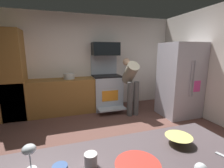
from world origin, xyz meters
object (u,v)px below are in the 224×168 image
(person_cook, at_px, (131,81))
(stock_pot, at_px, (69,76))
(refrigerator, at_px, (180,80))
(oven_range, at_px, (107,91))
(mug_tea, at_px, (91,160))
(wine_glass_near, at_px, (29,151))
(microwave, at_px, (106,49))
(mixing_bowl_large, at_px, (178,140))

(person_cook, xyz_separation_m, stock_pot, (-1.49, 0.57, 0.11))
(person_cook, bearing_deg, refrigerator, -22.43)
(oven_range, xyz_separation_m, stock_pot, (-1.01, 0.01, 0.46))
(refrigerator, height_order, mug_tea, refrigerator)
(wine_glass_near, bearing_deg, person_cook, 55.22)
(microwave, bearing_deg, person_cook, -53.61)
(oven_range, bearing_deg, refrigerator, -32.57)
(oven_range, relative_size, mug_tea, 17.42)
(wine_glass_near, bearing_deg, mixing_bowl_large, -2.08)
(refrigerator, xyz_separation_m, person_cook, (-1.12, 0.46, -0.04))
(mug_tea, relative_size, stock_pot, 0.31)
(mixing_bowl_large, relative_size, wine_glass_near, 1.24)
(refrigerator, bearing_deg, mug_tea, -138.73)
(wine_glass_near, relative_size, stock_pot, 0.58)
(person_cook, distance_m, stock_pot, 1.60)
(wine_glass_near, bearing_deg, oven_range, 66.82)
(oven_range, distance_m, wine_glass_near, 3.60)
(oven_range, height_order, wine_glass_near, oven_range)
(oven_range, height_order, microwave, microwave)
(person_cook, relative_size, mug_tea, 16.65)
(mixing_bowl_large, xyz_separation_m, stock_pot, (-0.64, 3.33, 0.04))
(person_cook, height_order, mug_tea, person_cook)
(microwave, height_order, refrigerator, microwave)
(refrigerator, bearing_deg, mixing_bowl_large, -130.74)
(refrigerator, relative_size, mixing_bowl_large, 8.88)
(person_cook, xyz_separation_m, mug_tea, (-1.54, -2.80, 0.08))
(stock_pot, bearing_deg, refrigerator, -21.64)
(person_cook, bearing_deg, microwave, 126.39)
(microwave, xyz_separation_m, refrigerator, (1.60, -1.12, -0.77))
(oven_range, relative_size, refrigerator, 0.83)
(oven_range, height_order, person_cook, oven_range)
(mixing_bowl_large, height_order, wine_glass_near, wine_glass_near)
(oven_range, bearing_deg, stock_pot, 179.28)
(microwave, height_order, wine_glass_near, microwave)
(mug_tea, xyz_separation_m, stock_pot, (0.04, 3.37, 0.03))
(microwave, distance_m, mug_tea, 3.68)
(microwave, xyz_separation_m, person_cook, (0.48, -0.65, -0.81))
(oven_range, xyz_separation_m, refrigerator, (1.60, -1.02, 0.40))
(refrigerator, xyz_separation_m, mixing_bowl_large, (-1.97, -2.29, 0.03))
(stock_pot, bearing_deg, oven_range, -0.72)
(person_cook, height_order, wine_glass_near, person_cook)
(oven_range, bearing_deg, wine_glass_near, -113.18)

